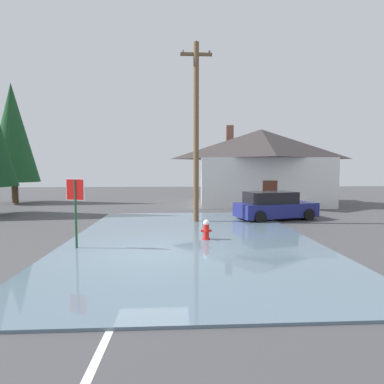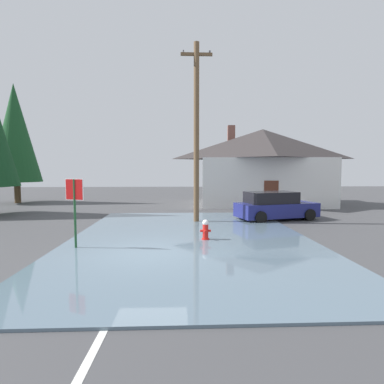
% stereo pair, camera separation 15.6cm
% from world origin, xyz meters
% --- Properties ---
extents(ground_plane, '(80.00, 80.00, 0.10)m').
position_xyz_m(ground_plane, '(0.00, 0.00, -0.05)').
color(ground_plane, '#424244').
extents(flood_puddle, '(9.34, 13.93, 0.07)m').
position_xyz_m(flood_puddle, '(1.39, 2.23, 0.03)').
color(flood_puddle, slate).
rests_on(flood_puddle, ground).
extents(lane_stop_bar, '(3.25, 0.52, 0.01)m').
position_xyz_m(lane_stop_bar, '(-0.63, -1.40, 0.00)').
color(lane_stop_bar, silver).
rests_on(lane_stop_bar, ground).
extents(lane_center_stripe, '(0.24, 3.65, 0.01)m').
position_xyz_m(lane_center_stripe, '(-0.32, -4.59, 0.00)').
color(lane_center_stripe, silver).
rests_on(lane_center_stripe, ground).
extents(stop_sign_near, '(0.69, 0.29, 2.45)m').
position_xyz_m(stop_sign_near, '(-2.60, 0.74, 1.75)').
color(stop_sign_near, '#1E4C28').
rests_on(stop_sign_near, ground).
extents(fire_hydrant, '(0.42, 0.36, 0.83)m').
position_xyz_m(fire_hydrant, '(1.99, 1.81, 0.41)').
color(fire_hydrant, red).
rests_on(fire_hydrant, ground).
extents(utility_pole, '(1.60, 0.28, 9.15)m').
position_xyz_m(utility_pole, '(1.87, 6.01, 4.76)').
color(utility_pole, brown).
rests_on(utility_pole, ground).
extents(house, '(10.87, 8.03, 6.45)m').
position_xyz_m(house, '(7.65, 14.60, 3.10)').
color(house, silver).
rests_on(house, ground).
extents(parked_car, '(4.71, 2.87, 1.55)m').
position_xyz_m(parked_car, '(6.25, 6.74, 0.74)').
color(parked_car, navy).
rests_on(parked_car, ground).
extents(pine_tree_mid_left, '(3.91, 3.91, 9.78)m').
position_xyz_m(pine_tree_mid_left, '(-12.46, 16.15, 5.75)').
color(pine_tree_mid_left, '#4C3823').
rests_on(pine_tree_mid_left, ground).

